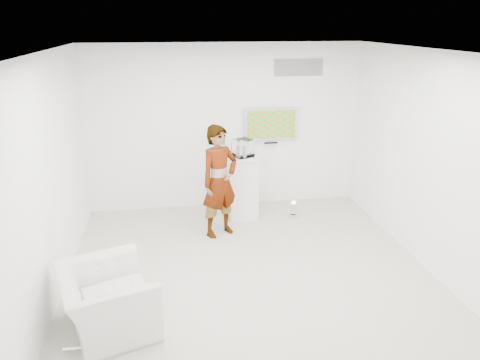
{
  "coord_description": "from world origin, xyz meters",
  "views": [
    {
      "loc": [
        -1.06,
        -5.82,
        3.35
      ],
      "look_at": [
        -0.02,
        0.6,
        1.13
      ],
      "focal_mm": 35.0,
      "sensor_mm": 36.0,
      "label": 1
    }
  ],
  "objects": [
    {
      "name": "wii_remote",
      "position": [
        -0.12,
        1.45,
        1.65
      ],
      "size": [
        0.1,
        0.13,
        0.04
      ],
      "primitive_type": "cube",
      "rotation": [
        0.0,
        0.0,
        0.54
      ],
      "color": "white",
      "rests_on": "person"
    },
    {
      "name": "room",
      "position": [
        0.0,
        0.0,
        1.5
      ],
      "size": [
        5.01,
        5.01,
        3.0
      ],
      "color": "beige",
      "rests_on": "ground"
    },
    {
      "name": "console",
      "position": [
        0.23,
        1.88,
        1.22
      ],
      "size": [
        0.08,
        0.15,
        0.2
      ],
      "primitive_type": "cube",
      "rotation": [
        0.0,
        0.0,
        0.27
      ],
      "color": "white",
      "rests_on": "pedestal"
    },
    {
      "name": "person",
      "position": [
        -0.26,
        1.2,
        0.91
      ],
      "size": [
        0.8,
        0.71,
        1.83
      ],
      "primitive_type": "imported",
      "rotation": [
        0.0,
        0.0,
        0.52
      ],
      "color": "silver",
      "rests_on": "room"
    },
    {
      "name": "pedestal",
      "position": [
        0.23,
        1.88,
        0.56
      ],
      "size": [
        0.54,
        0.54,
        1.12
      ],
      "primitive_type": "cube",
      "rotation": [
        0.0,
        0.0,
        0.0
      ],
      "color": "white",
      "rests_on": "room"
    },
    {
      "name": "armchair",
      "position": [
        -1.81,
        -1.1,
        0.36
      ],
      "size": [
        1.27,
        1.36,
        0.73
      ],
      "primitive_type": "imported",
      "rotation": [
        0.0,
        0.0,
        1.88
      ],
      "color": "silver",
      "rests_on": "room"
    },
    {
      "name": "floor_uplight",
      "position": [
        1.12,
        1.69,
        0.15
      ],
      "size": [
        0.23,
        0.23,
        0.29
      ],
      "primitive_type": "cylinder",
      "rotation": [
        0.0,
        0.0,
        -0.24
      ],
      "color": "silver",
      "rests_on": "room"
    },
    {
      "name": "vitrine",
      "position": [
        0.23,
        1.88,
        1.27
      ],
      "size": [
        0.4,
        0.4,
        0.3
      ],
      "primitive_type": "cube",
      "rotation": [
        0.0,
        0.0,
        0.41
      ],
      "color": "white",
      "rests_on": "pedestal"
    },
    {
      "name": "logo_decal",
      "position": [
        1.35,
        2.49,
        2.55
      ],
      "size": [
        0.9,
        0.02,
        0.3
      ],
      "primitive_type": "cube",
      "color": "gray",
      "rests_on": "room"
    },
    {
      "name": "tv",
      "position": [
        0.85,
        2.45,
        1.55
      ],
      "size": [
        1.0,
        0.08,
        0.6
      ],
      "primitive_type": "cube",
      "color": "#B8B8BD",
      "rests_on": "room"
    }
  ]
}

